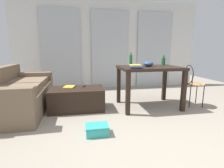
% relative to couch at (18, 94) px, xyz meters
% --- Properties ---
extents(ground_plane, '(8.02, 8.02, 0.00)m').
position_rel_couch_xyz_m(ground_plane, '(1.99, -0.35, -0.31)').
color(ground_plane, gray).
extents(wall_back, '(5.30, 0.10, 2.49)m').
position_rel_couch_xyz_m(wall_back, '(1.99, 1.72, 0.94)').
color(wall_back, silver).
rests_on(wall_back, ground).
extents(curtains, '(3.77, 0.03, 2.19)m').
position_rel_couch_xyz_m(curtains, '(1.99, 1.63, 0.79)').
color(curtains, '#B2B7BC').
rests_on(curtains, ground).
extents(couch, '(0.93, 1.88, 0.79)m').
position_rel_couch_xyz_m(couch, '(0.00, 0.00, 0.00)').
color(couch, brown).
rests_on(couch, ground).
extents(coffee_table, '(0.98, 0.59, 0.40)m').
position_rel_couch_xyz_m(coffee_table, '(1.06, -0.13, -0.11)').
color(coffee_table, black).
rests_on(coffee_table, ground).
extents(craft_table, '(1.13, 0.82, 0.79)m').
position_rel_couch_xyz_m(craft_table, '(2.43, -0.22, 0.36)').
color(craft_table, black).
rests_on(craft_table, ground).
extents(wire_chair, '(0.36, 0.38, 0.82)m').
position_rel_couch_xyz_m(wire_chair, '(3.26, -0.33, 0.20)').
color(wire_chair, '#B7844C').
rests_on(wire_chair, ground).
extents(bottle_near, '(0.06, 0.06, 0.26)m').
position_rel_couch_xyz_m(bottle_near, '(2.08, -0.13, 0.59)').
color(bottle_near, '#195B2D').
rests_on(bottle_near, craft_table).
extents(bottle_far, '(0.08, 0.08, 0.20)m').
position_rel_couch_xyz_m(bottle_far, '(2.85, 0.06, 0.56)').
color(bottle_far, '#195B2D').
rests_on(bottle_far, craft_table).
extents(bowl, '(0.19, 0.19, 0.10)m').
position_rel_couch_xyz_m(bowl, '(2.41, -0.21, 0.53)').
color(bowl, '#2D4C7A').
rests_on(bowl, craft_table).
extents(book_stack, '(0.25, 0.32, 0.06)m').
position_rel_couch_xyz_m(book_stack, '(2.08, -0.41, 0.51)').
color(book_stack, '#4C4C51').
rests_on(book_stack, craft_table).
extents(scissors, '(0.12, 0.05, 0.00)m').
position_rel_couch_xyz_m(scissors, '(2.11, 0.05, 0.48)').
color(scissors, '#9EA0A5').
rests_on(scissors, craft_table).
extents(tv_remote_primary, '(0.06, 0.17, 0.02)m').
position_rel_couch_xyz_m(tv_remote_primary, '(1.19, 0.04, 0.11)').
color(tv_remote_primary, '#232326').
rests_on(tv_remote_primary, coffee_table).
extents(magazine, '(0.22, 0.26, 0.02)m').
position_rel_couch_xyz_m(magazine, '(0.92, -0.04, 0.11)').
color(magazine, gold).
rests_on(magazine, coffee_table).
extents(shoebox, '(0.30, 0.23, 0.13)m').
position_rel_couch_xyz_m(shoebox, '(1.33, -1.17, -0.24)').
color(shoebox, '#33B2AD').
rests_on(shoebox, ground).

